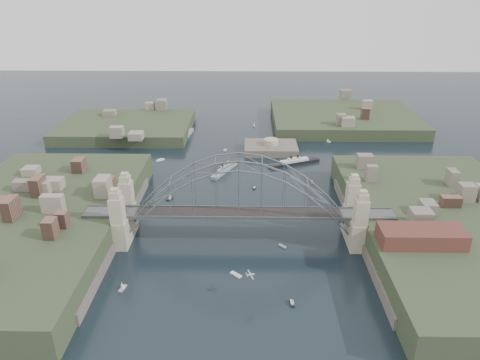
% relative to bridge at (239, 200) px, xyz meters
% --- Properties ---
extents(ground, '(500.00, 500.00, 0.00)m').
position_rel_bridge_xyz_m(ground, '(0.00, 0.00, -12.32)').
color(ground, black).
rests_on(ground, ground).
extents(bridge, '(84.00, 13.80, 24.60)m').
position_rel_bridge_xyz_m(bridge, '(0.00, 0.00, 0.00)').
color(bridge, '#4C4C4E').
rests_on(bridge, ground).
extents(shore_west, '(50.50, 90.00, 12.00)m').
position_rel_bridge_xyz_m(shore_west, '(-57.32, 0.00, -10.35)').
color(shore_west, '#2E3A22').
rests_on(shore_west, ground).
extents(shore_east, '(50.50, 90.00, 12.00)m').
position_rel_bridge_xyz_m(shore_east, '(57.32, 0.00, -10.35)').
color(shore_east, '#2E3A22').
rests_on(shore_east, ground).
extents(headland_nw, '(60.00, 45.00, 9.00)m').
position_rel_bridge_xyz_m(headland_nw, '(-55.00, 95.00, -11.82)').
color(headland_nw, '#2E3A22').
rests_on(headland_nw, ground).
extents(headland_ne, '(70.00, 55.00, 9.50)m').
position_rel_bridge_xyz_m(headland_ne, '(50.00, 110.00, -11.57)').
color(headland_ne, '#2E3A22').
rests_on(headland_ne, ground).
extents(fort_island, '(22.00, 16.00, 9.40)m').
position_rel_bridge_xyz_m(fort_island, '(12.00, 70.00, -12.66)').
color(fort_island, '#584F47').
rests_on(fort_island, ground).
extents(wharf_shed, '(20.00, 8.00, 4.00)m').
position_rel_bridge_xyz_m(wharf_shed, '(44.00, -14.00, -2.32)').
color(wharf_shed, '#592D26').
rests_on(wharf_shed, shore_east).
extents(finger_pier, '(4.00, 22.00, 1.40)m').
position_rel_bridge_xyz_m(finger_pier, '(39.00, -28.00, -11.62)').
color(finger_pier, '#4C4C4E').
rests_on(finger_pier, ground).
extents(naval_cruiser_near, '(9.38, 16.17, 5.06)m').
position_rel_bridge_xyz_m(naval_cruiser_near, '(-6.44, 47.57, -11.54)').
color(naval_cruiser_near, '#9AA1A3').
rests_on(naval_cruiser_near, ground).
extents(naval_cruiser_far, '(4.11, 15.63, 5.23)m').
position_rel_bridge_xyz_m(naval_cruiser_far, '(-25.62, 90.36, -11.51)').
color(naval_cruiser_far, '#9AA1A3').
rests_on(naval_cruiser_far, ground).
extents(ocean_liner, '(20.58, 10.95, 5.19)m').
position_rel_bridge_xyz_m(ocean_liner, '(20.55, 55.57, -11.52)').
color(ocean_liner, black).
rests_on(ocean_liner, ground).
extents(aeroplane, '(2.04, 3.56, 0.53)m').
position_rel_bridge_xyz_m(aeroplane, '(2.94, -25.00, -6.01)').
color(aeroplane, silver).
extents(small_boat_a, '(2.37, 2.60, 2.38)m').
position_rel_bridge_xyz_m(small_boat_a, '(-23.17, 24.12, -11.51)').
color(small_boat_a, silver).
rests_on(small_boat_a, ground).
extents(small_boat_b, '(1.22, 1.91, 1.43)m').
position_rel_bridge_xyz_m(small_boat_b, '(4.70, 32.88, -12.03)').
color(small_boat_b, silver).
rests_on(small_boat_b, ground).
extents(small_boat_c, '(3.08, 2.87, 0.45)m').
position_rel_bridge_xyz_m(small_boat_c, '(-0.38, -16.65, -12.17)').
color(small_boat_c, silver).
rests_on(small_boat_c, ground).
extents(small_boat_d, '(0.82, 2.14, 0.45)m').
position_rel_bridge_xyz_m(small_boat_d, '(25.21, 38.52, -12.17)').
color(small_boat_d, silver).
rests_on(small_boat_d, ground).
extents(small_boat_e, '(3.48, 3.21, 1.43)m').
position_rel_bridge_xyz_m(small_boat_e, '(-32.61, 58.54, -12.04)').
color(small_boat_e, silver).
rests_on(small_boat_e, ground).
extents(small_boat_f, '(1.05, 1.54, 2.38)m').
position_rel_bridge_xyz_m(small_boat_f, '(-5.45, 55.11, -11.29)').
color(small_boat_f, silver).
rests_on(small_boat_f, ground).
extents(small_boat_g, '(1.05, 2.47, 1.43)m').
position_rel_bridge_xyz_m(small_boat_g, '(12.41, -27.05, -12.04)').
color(small_boat_g, silver).
rests_on(small_boat_g, ground).
extents(small_boat_h, '(1.36, 2.15, 1.43)m').
position_rel_bridge_xyz_m(small_boat_h, '(-7.25, 70.35, -12.04)').
color(small_boat_h, silver).
rests_on(small_boat_h, ground).
extents(small_boat_i, '(1.24, 2.29, 0.45)m').
position_rel_bridge_xyz_m(small_boat_i, '(34.21, 20.27, -12.17)').
color(small_boat_i, silver).
rests_on(small_boat_i, ground).
extents(small_boat_j, '(1.67, 2.91, 2.38)m').
position_rel_bridge_xyz_m(small_boat_j, '(-26.73, -22.53, -11.53)').
color(small_boat_j, silver).
rests_on(small_boat_j, ground).
extents(small_boat_k, '(1.55, 1.63, 2.38)m').
position_rel_bridge_xyz_m(small_boat_k, '(5.37, 104.52, -11.31)').
color(small_boat_k, silver).
rests_on(small_boat_k, ground).
extents(small_boat_l, '(2.50, 2.22, 0.45)m').
position_rel_bridge_xyz_m(small_boat_l, '(-40.27, 27.76, -12.17)').
color(small_boat_l, silver).
rests_on(small_boat_l, ground).
extents(small_boat_m, '(2.17, 2.15, 0.45)m').
position_rel_bridge_xyz_m(small_boat_m, '(11.85, -3.65, -12.17)').
color(small_boat_m, silver).
rests_on(small_boat_m, ground).
extents(small_boat_n, '(2.73, 2.63, 2.38)m').
position_rel_bridge_xyz_m(small_boat_n, '(37.88, 82.64, -11.54)').
color(small_boat_n, silver).
rests_on(small_boat_n, ground).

